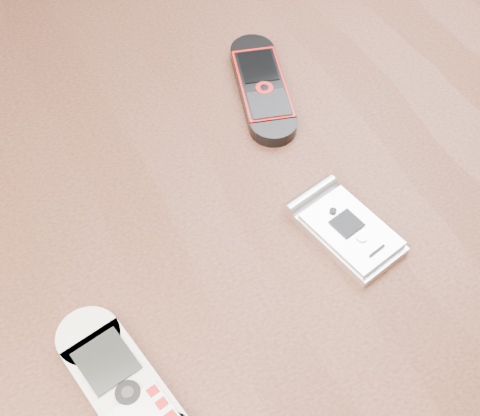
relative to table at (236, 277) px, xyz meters
name	(u,v)px	position (x,y,z in m)	size (l,w,h in m)	color
table	(236,277)	(0.00, 0.00, 0.00)	(1.20, 0.80, 0.75)	black
nokia_white	(125,391)	(-0.14, -0.11, 0.11)	(0.05, 0.15, 0.02)	beige
nokia_black_red	(262,87)	(0.09, 0.13, 0.11)	(0.05, 0.15, 0.02)	black
motorola_razr	(348,230)	(0.08, -0.06, 0.11)	(0.05, 0.10, 0.02)	silver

